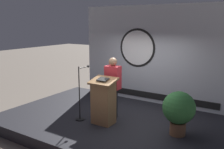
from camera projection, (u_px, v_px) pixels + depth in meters
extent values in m
plane|color=#6B6056|center=(120.00, 130.00, 6.73)|extent=(40.00, 40.00, 0.00)
cube|color=black|center=(121.00, 125.00, 6.69)|extent=(6.40, 4.00, 0.30)
cube|color=#B2B7C1|center=(151.00, 55.00, 7.88)|extent=(4.80, 0.10, 3.06)
cylinder|color=black|center=(137.00, 48.00, 8.03)|extent=(1.24, 0.02, 1.24)
cylinder|color=white|center=(137.00, 48.00, 8.03)|extent=(1.11, 0.02, 1.11)
cube|color=black|center=(149.00, 95.00, 8.10)|extent=(4.32, 0.02, 0.20)
cube|color=olive|center=(103.00, 103.00, 6.31)|extent=(0.52, 0.40, 1.08)
cube|color=olive|center=(103.00, 81.00, 6.19)|extent=(0.64, 0.50, 0.16)
cube|color=black|center=(103.00, 79.00, 6.17)|extent=(0.28, 0.20, 0.07)
cylinder|color=black|center=(113.00, 103.00, 6.75)|extent=(0.26, 0.26, 0.80)
cube|color=red|center=(113.00, 77.00, 6.60)|extent=(0.40, 0.24, 0.61)
sphere|color=#997051|center=(113.00, 62.00, 6.52)|extent=(0.22, 0.22, 0.22)
cylinder|color=black|center=(80.00, 119.00, 6.64)|extent=(0.24, 0.24, 0.02)
cylinder|color=black|center=(79.00, 94.00, 6.49)|extent=(0.03, 0.03, 1.43)
cylinder|color=black|center=(84.00, 67.00, 6.52)|extent=(0.02, 0.39, 0.02)
sphere|color=#262626|center=(88.00, 66.00, 6.68)|extent=(0.07, 0.07, 0.07)
cylinder|color=brown|center=(178.00, 128.00, 5.73)|extent=(0.36, 0.36, 0.30)
sphere|color=#2D6B33|center=(179.00, 108.00, 5.63)|extent=(0.74, 0.74, 0.74)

